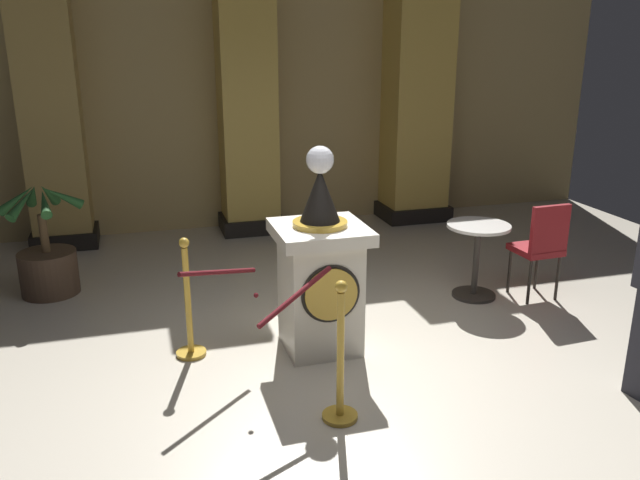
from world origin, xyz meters
TOP-DOWN VIEW (x-y plane):
  - ground_plane at (0.00, 0.00)m, footprint 10.28×10.28m
  - back_wall at (0.00, 4.37)m, footprint 10.28×0.16m
  - pedestal_clock at (-0.07, 0.47)m, footprint 0.71×0.71m
  - stanchion_near at (-1.10, 0.63)m, footprint 0.24×0.24m
  - stanchion_far at (-0.24, -0.56)m, footprint 0.24×0.24m
  - velvet_rope at (-0.67, 0.04)m, footprint 1.06×1.06m
  - column_left at (-2.30, 4.05)m, footprint 0.80×0.80m
  - column_right at (2.30, 4.05)m, footprint 0.95×0.95m
  - column_centre_rear at (0.00, 4.05)m, footprint 0.82×0.82m
  - potted_palm_left at (-2.32, 2.35)m, footprint 0.80×0.78m
  - cafe_table at (1.69, 1.10)m, footprint 0.60×0.60m
  - cafe_chair_red at (2.24, 0.87)m, footprint 0.42×0.42m

SIDE VIEW (x-z plane):
  - ground_plane at x=0.00m, z-range 0.00..0.00m
  - potted_palm_left at x=-2.32m, z-range -0.23..0.91m
  - stanchion_far at x=-0.24m, z-range -0.15..0.83m
  - stanchion_near at x=-1.10m, z-range -0.15..0.83m
  - cafe_table at x=1.69m, z-range 0.10..0.84m
  - cafe_chair_red at x=2.24m, z-range 0.09..1.05m
  - pedestal_clock at x=-0.07m, z-range -0.18..1.48m
  - velvet_rope at x=-0.67m, z-range 0.68..0.90m
  - column_left at x=-2.30m, z-range -0.01..3.48m
  - column_centre_rear at x=0.00m, z-range -0.01..3.48m
  - column_right at x=2.30m, z-range -0.01..3.48m
  - back_wall at x=0.00m, z-range 0.00..3.64m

